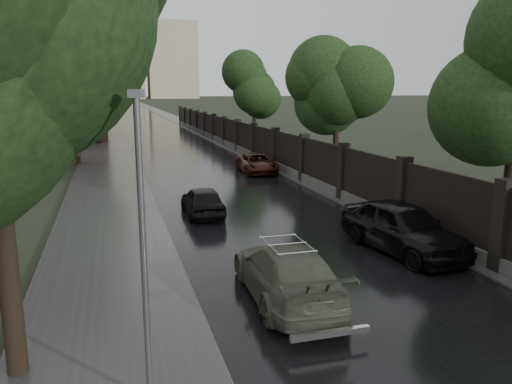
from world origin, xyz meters
name	(u,v)px	position (x,y,z in m)	size (l,w,h in m)	color
road	(124,104)	(0.00, 190.00, 0.01)	(8.00, 420.00, 0.02)	black
sidewalk_left	(107,103)	(-6.00, 190.00, 0.08)	(4.00, 420.00, 0.16)	#2D2D2D
verge_right	(139,103)	(5.50, 190.00, 0.04)	(3.00, 420.00, 0.08)	#2D2D2D
fence_right	(247,143)	(4.60, 32.01, 1.01)	(0.45, 75.72, 2.70)	#383533
tree_left_far	(72,88)	(-8.00, 30.00, 5.24)	(4.25, 4.25, 7.39)	black
tree_right_b	(337,92)	(7.50, 22.00, 4.95)	(4.08, 4.08, 7.01)	black
tree_right_c	(254,91)	(7.50, 40.00, 4.95)	(4.08, 4.08, 7.01)	black
lamp_post	(143,252)	(-5.40, 1.50, 2.67)	(0.25, 0.12, 5.11)	#59595E
traffic_light	(136,135)	(-4.30, 24.99, 2.40)	(0.16, 0.32, 4.00)	#59595E
stalinist_tower	(114,30)	(0.00, 300.00, 38.38)	(92.00, 30.00, 159.00)	tan
volga_sedan	(287,273)	(-1.80, 4.98, 0.69)	(1.93, 4.74, 1.38)	#4C5141
hatchback_left	(203,201)	(-2.28, 13.85, 0.62)	(1.46, 3.64, 1.24)	black
car_right_near	(402,227)	(2.97, 7.39, 0.82)	(1.93, 4.80, 1.64)	black
car_right_far	(257,163)	(2.93, 23.64, 0.60)	(1.98, 4.30, 1.19)	black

